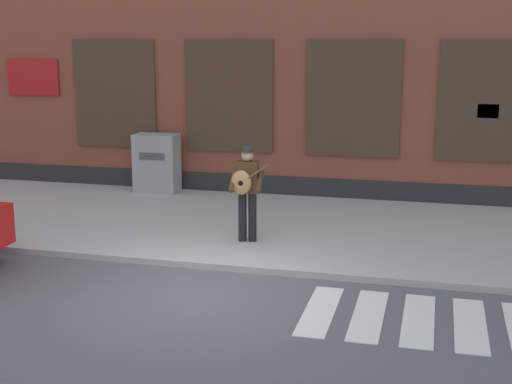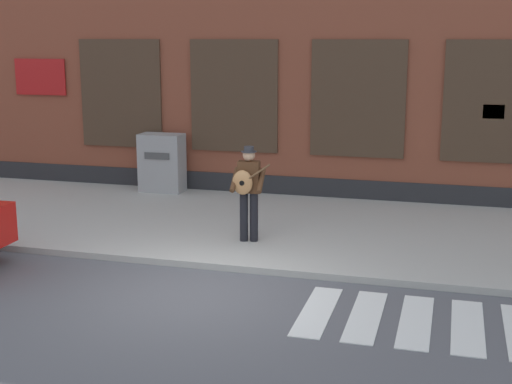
% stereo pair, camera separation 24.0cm
% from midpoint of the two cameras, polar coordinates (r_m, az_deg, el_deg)
% --- Properties ---
extents(ground_plane, '(160.00, 160.00, 0.00)m').
position_cam_midpoint_polar(ground_plane, '(10.77, -4.05, -8.03)').
color(ground_plane, '#56565B').
extents(sidewalk, '(28.00, 5.46, 0.11)m').
position_cam_midpoint_polar(sidewalk, '(14.19, 1.08, -2.74)').
color(sidewalk, '#ADAAA3').
rests_on(sidewalk, ground).
extents(building_backdrop, '(28.00, 4.06, 6.84)m').
position_cam_midpoint_polar(building_backdrop, '(18.32, 4.92, 11.23)').
color(building_backdrop, brown).
rests_on(building_backdrop, ground).
extents(busker, '(0.73, 0.56, 1.73)m').
position_cam_midpoint_polar(busker, '(12.70, -0.11, 0.34)').
color(busker, black).
rests_on(busker, sidewalk).
extents(utility_box, '(1.03, 0.59, 1.38)m').
position_cam_midpoint_polar(utility_box, '(17.13, -7.13, 2.34)').
color(utility_box, '#9E9E9E').
rests_on(utility_box, sidewalk).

